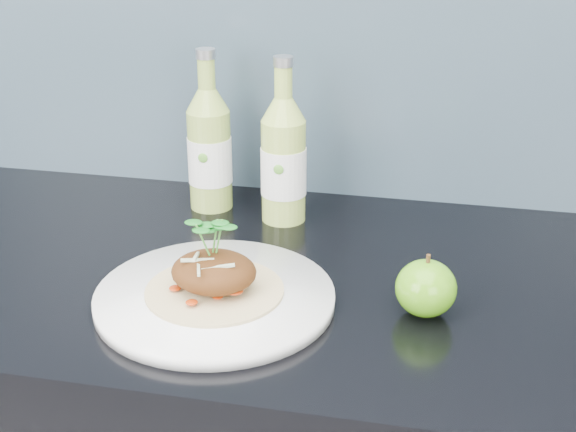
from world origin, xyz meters
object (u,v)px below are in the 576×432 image
dinner_plate (215,297)px  green_apple (426,288)px  cider_bottle_left (209,149)px  cider_bottle_right (284,160)px

dinner_plate → green_apple: (0.26, 0.03, 0.03)m
dinner_plate → green_apple: 0.26m
cider_bottle_left → cider_bottle_right: same height
green_apple → cider_bottle_right: 0.34m
dinner_plate → cider_bottle_right: 0.28m
dinner_plate → cider_bottle_left: size_ratio=1.31×
green_apple → cider_bottle_left: bearing=142.8°
green_apple → cider_bottle_left: size_ratio=0.37×
dinner_plate → cider_bottle_right: bearing=83.9°
green_apple → cider_bottle_right: (-0.23, 0.24, 0.06)m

